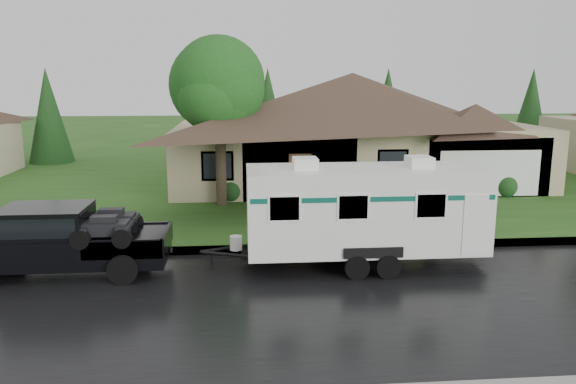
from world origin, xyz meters
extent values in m
plane|color=#245219|center=(0.00, 0.00, 0.00)|extent=(140.00, 140.00, 0.00)
cube|color=black|center=(0.00, -2.00, 0.01)|extent=(140.00, 8.00, 0.01)
cube|color=gray|center=(0.00, 2.25, 0.07)|extent=(140.00, 0.50, 0.15)
cube|color=#245219|center=(0.00, 15.00, 0.07)|extent=(140.00, 26.00, 0.15)
cube|color=tan|center=(2.00, 14.00, 1.65)|extent=(18.00, 10.00, 3.00)
pyramid|color=#37261E|center=(2.00, 14.00, 5.75)|extent=(19.44, 10.80, 2.60)
cube|color=tan|center=(7.40, 11.00, 1.50)|extent=(5.76, 4.00, 2.70)
cylinder|color=#382B1E|center=(-4.67, 8.54, 1.67)|extent=(0.45, 0.45, 3.03)
sphere|color=#23611F|center=(-4.67, 8.54, 4.99)|extent=(4.19, 4.19, 4.19)
sphere|color=#143814|center=(-4.30, 9.30, 0.65)|extent=(1.00, 1.00, 1.00)
sphere|color=#143814|center=(-1.15, 9.30, 0.65)|extent=(1.00, 1.00, 1.00)
sphere|color=#143814|center=(2.00, 9.30, 0.65)|extent=(1.00, 1.00, 1.00)
sphere|color=#143814|center=(5.15, 9.30, 0.65)|extent=(1.00, 1.00, 1.00)
sphere|color=#143814|center=(8.30, 9.30, 0.65)|extent=(1.00, 1.00, 1.00)
cube|color=black|center=(-8.92, 0.59, 0.77)|extent=(5.89, 1.96, 0.84)
cube|color=black|center=(-9.31, 0.59, 1.52)|extent=(2.36, 1.85, 0.88)
cube|color=black|center=(-9.31, 0.59, 1.57)|extent=(2.16, 1.89, 0.54)
cube|color=black|center=(-7.06, 0.59, 0.96)|extent=(2.16, 1.87, 0.06)
cylinder|color=black|center=(-10.79, 1.56, 0.41)|extent=(0.83, 0.31, 0.83)
cylinder|color=black|center=(-7.06, -0.37, 0.41)|extent=(0.83, 0.31, 0.83)
cylinder|color=black|center=(-7.06, 1.56, 0.41)|extent=(0.83, 0.31, 0.83)
cube|color=white|center=(-0.22, 0.59, 1.74)|extent=(6.88, 2.36, 2.41)
cube|color=black|center=(-0.22, 0.59, 0.39)|extent=(7.27, 1.18, 0.14)
cube|color=#0A4C3F|center=(-0.22, 0.59, 2.27)|extent=(6.74, 2.38, 0.14)
cube|color=white|center=(-1.99, 0.59, 3.10)|extent=(0.69, 0.79, 0.31)
cube|color=white|center=(1.35, 0.59, 3.10)|extent=(0.69, 0.79, 0.31)
cylinder|color=black|center=(-0.66, -0.56, 0.34)|extent=(0.69, 0.24, 0.69)
cylinder|color=black|center=(-0.66, 1.75, 0.34)|extent=(0.69, 0.24, 0.69)
cylinder|color=black|center=(0.22, -0.56, 0.34)|extent=(0.69, 0.24, 0.69)
cylinder|color=black|center=(0.22, 1.75, 0.34)|extent=(0.69, 0.24, 0.69)
camera|label=1|loc=(-3.81, -15.15, 5.50)|focal=35.00mm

